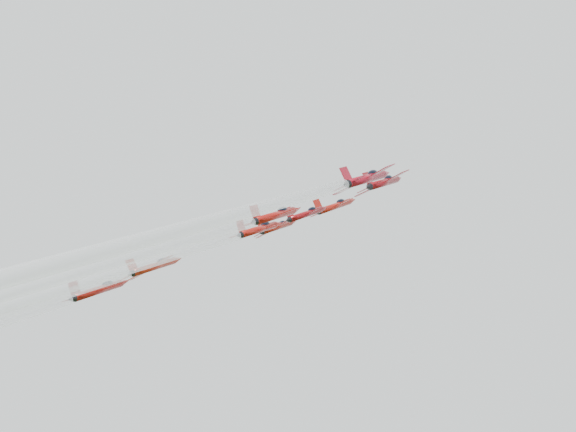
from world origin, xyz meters
The scene contains 7 objects.
jet_lead centered at (-3.83, 22.00, 170.91)m, with size 10.17×12.61×9.34m.
jet_row2_left centered at (-11.11, 13.39, 164.72)m, with size 8.86×10.98×8.13m.
jet_row2_center centered at (-1.40, 9.12, 161.65)m, with size 8.84×10.97×8.12m.
jet_row2_right centered at (14.08, 9.12, 161.67)m, with size 10.20×12.64×9.36m.
jet_center centered at (-2.98, -38.73, 127.25)m, with size 9.45×84.26×60.94m.
jet_rear_right centered at (11.41, -48.82, 120.01)m, with size 8.47×75.55×54.65m.
jet_rear_farright centered at (24.11, -48.65, 120.13)m, with size 8.82×78.64×56.88m.
Camera 1 is at (59.44, -75.72, 95.02)m, focal length 45.00 mm.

